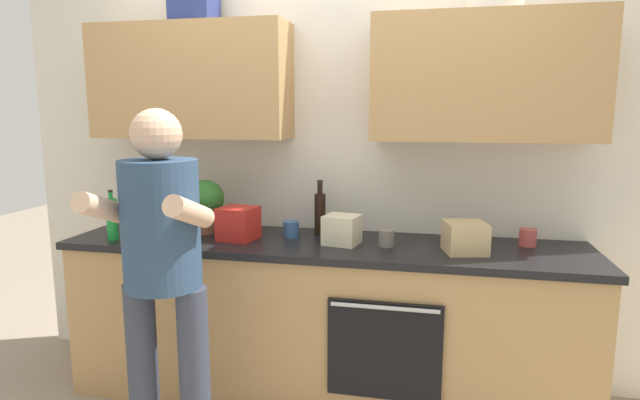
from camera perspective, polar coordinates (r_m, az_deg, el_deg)
ground_plane at (r=3.21m, az=0.29°, el=-20.36°), size 12.00×12.00×0.00m
back_wall_unit at (r=3.05m, az=1.33°, el=7.59°), size 4.00×0.38×2.50m
counter at (r=3.01m, az=0.31°, el=-12.91°), size 2.84×0.67×0.90m
person_standing at (r=2.44m, az=-16.80°, el=-6.23°), size 0.49×0.45×1.62m
bottle_soda at (r=3.11m, az=-21.68°, el=-1.90°), size 0.06×0.06×0.28m
bottle_syrup at (r=3.44m, az=-19.44°, el=-1.43°), size 0.07×0.07×0.21m
bottle_soy at (r=3.01m, az=-0.00°, el=-1.37°), size 0.06×0.06×0.32m
bottle_juice at (r=3.16m, az=-15.30°, el=-1.89°), size 0.06×0.06×0.25m
bottle_hotsauce at (r=2.98m, az=-14.51°, el=-2.62°), size 0.07×0.07×0.22m
cup_tea at (r=2.98m, az=-3.15°, el=-3.18°), size 0.09×0.09×0.09m
cup_stoneware at (r=2.80m, az=7.25°, el=-4.13°), size 0.08×0.08×0.09m
cup_ceramic at (r=2.99m, az=21.66°, el=-3.81°), size 0.09×0.09×0.09m
knife_block at (r=3.13m, az=-19.02°, el=-1.82°), size 0.10×0.14×0.28m
potted_herb at (r=3.13m, az=-12.36°, el=-0.26°), size 0.22×0.22×0.31m
grocery_bag_bread at (r=2.75m, az=15.50°, el=-3.94°), size 0.24×0.24×0.16m
grocery_bag_crisps at (r=2.95m, az=-8.88°, el=-2.53°), size 0.22×0.22×0.18m
grocery_bag_rice at (r=2.82m, az=2.40°, el=-3.24°), size 0.21×0.20×0.16m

